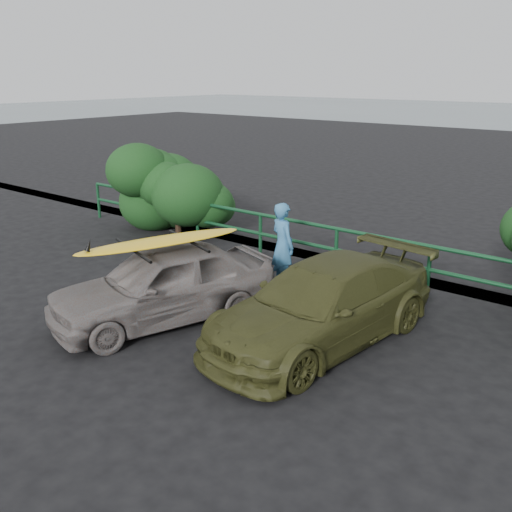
{
  "coord_description": "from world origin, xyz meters",
  "views": [
    {
      "loc": [
        6.74,
        -4.86,
        4.05
      ],
      "look_at": [
        0.8,
        2.58,
        0.99
      ],
      "focal_mm": 40.0,
      "sensor_mm": 36.0,
      "label": 1
    }
  ],
  "objects_px": {
    "surfboard": "(161,241)",
    "olive_vehicle": "(322,304)",
    "man": "(283,245)",
    "guardrail": "(296,243)",
    "sedan": "(163,284)"
  },
  "relations": [
    {
      "from": "sedan",
      "to": "surfboard",
      "type": "relative_size",
      "value": 1.33
    },
    {
      "from": "olive_vehicle",
      "to": "sedan",
      "type": "bearing_deg",
      "value": -151.95
    },
    {
      "from": "surfboard",
      "to": "olive_vehicle",
      "type": "bearing_deg",
      "value": 39.61
    },
    {
      "from": "sedan",
      "to": "man",
      "type": "distance_m",
      "value": 2.65
    },
    {
      "from": "sedan",
      "to": "surfboard",
      "type": "distance_m",
      "value": 0.75
    },
    {
      "from": "man",
      "to": "olive_vehicle",
      "type": "bearing_deg",
      "value": 162.54
    },
    {
      "from": "guardrail",
      "to": "sedan",
      "type": "relative_size",
      "value": 3.63
    },
    {
      "from": "sedan",
      "to": "olive_vehicle",
      "type": "distance_m",
      "value": 2.72
    },
    {
      "from": "sedan",
      "to": "surfboard",
      "type": "xyz_separation_m",
      "value": [
        0.0,
        0.0,
        0.75
      ]
    },
    {
      "from": "olive_vehicle",
      "to": "guardrail",
      "type": "bearing_deg",
      "value": 137.91
    },
    {
      "from": "olive_vehicle",
      "to": "surfboard",
      "type": "height_order",
      "value": "surfboard"
    },
    {
      "from": "sedan",
      "to": "olive_vehicle",
      "type": "relative_size",
      "value": 0.89
    },
    {
      "from": "olive_vehicle",
      "to": "man",
      "type": "xyz_separation_m",
      "value": [
        -1.92,
        1.61,
        0.22
      ]
    },
    {
      "from": "guardrail",
      "to": "man",
      "type": "xyz_separation_m",
      "value": [
        0.52,
        -1.23,
        0.33
      ]
    },
    {
      "from": "guardrail",
      "to": "surfboard",
      "type": "bearing_deg",
      "value": -91.44
    }
  ]
}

